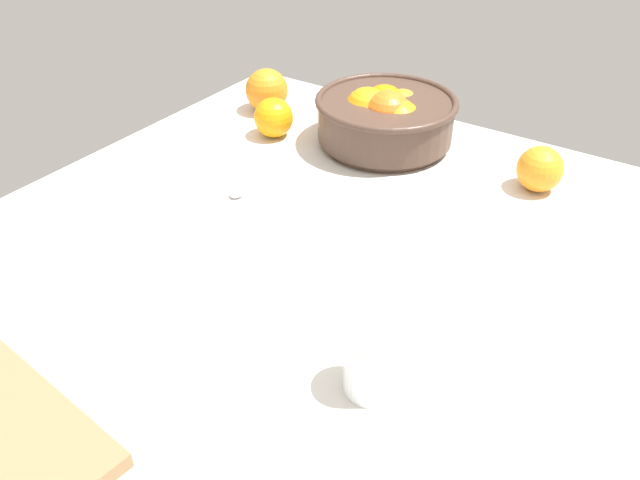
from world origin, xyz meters
The scene contains 7 objects.
ground_plane centered at (0.00, 0.00, -1.50)cm, with size 110.86×109.92×3.00cm, color silver.
fruit_bowl centered at (-14.60, 38.40, 5.17)cm, with size 25.07×25.07×10.66cm.
juice_glass centered at (12.95, -13.41, 3.48)cm, with size 6.19×6.19×8.12cm.
loose_orange_0 centered at (13.68, 38.03, 3.67)cm, with size 7.34×7.34×7.34cm, color orange.
loose_orange_1 centered at (-41.19, 38.56, 4.19)cm, with size 8.39×8.39×8.39cm, color orange.
loose_orange_2 centered at (-33.11, 30.09, 3.62)cm, with size 7.24×7.24×7.24cm, color orange.
spoon centered at (-25.86, 13.58, 0.43)cm, with size 5.14×16.70×1.00cm.
Camera 1 is at (35.95, -57.58, 53.96)cm, focal length 37.00 mm.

